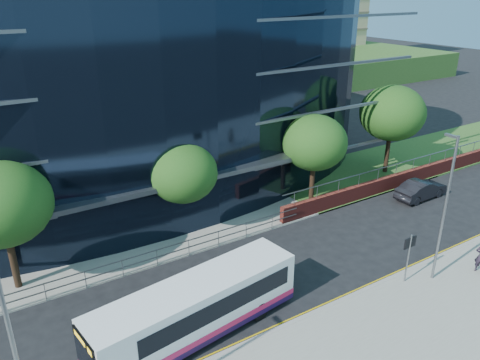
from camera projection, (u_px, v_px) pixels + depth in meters
ground at (320, 295)px, 24.05m from camera, size 200.00×200.00×0.00m
pavement_near at (398, 354)px, 20.12m from camera, size 80.00×8.00×0.15m
kerb at (334, 304)px, 23.24m from camera, size 80.00×0.25×0.16m
yellow_line_outer at (331, 303)px, 23.42m from camera, size 80.00×0.08×0.01m
yellow_line_inner at (329, 302)px, 23.54m from camera, size 80.00×0.08×0.01m
far_forecourt at (133, 236)px, 29.65m from camera, size 50.00×8.00×0.10m
grass_verge at (435, 152)px, 44.43m from camera, size 36.00×8.00×0.12m
glass_office at (102, 82)px, 35.26m from camera, size 44.00×23.10×16.00m
retaining_wall at (443, 167)px, 39.36m from camera, size 34.00×0.40×2.11m
guard_railings at (122, 264)px, 25.25m from camera, size 24.00×0.05×1.10m
apartment_block at (244, 8)px, 80.16m from camera, size 60.00×42.00×30.00m
street_sign at (409, 248)px, 24.20m from camera, size 0.85×0.09×2.80m
tree_far_a at (1, 205)px, 22.79m from camera, size 4.95×4.95×6.98m
tree_far_b at (183, 173)px, 28.36m from camera, size 4.29×4.29×6.05m
tree_far_c at (315, 143)px, 32.77m from camera, size 4.62×4.62×6.51m
tree_far_d at (392, 113)px, 37.73m from camera, size 5.28×5.28×7.44m
tree_dist_e at (262, 64)px, 65.33m from camera, size 4.62×4.62×6.51m
tree_dist_f at (337, 56)px, 74.90m from camera, size 4.29×4.29×6.05m
streetlight_east at (445, 206)px, 23.60m from camera, size 0.15×0.77×8.00m
city_bus at (198, 307)px, 20.86m from camera, size 10.35×3.62×2.74m
parked_car at (421, 189)px, 34.73m from camera, size 4.38×1.61×1.43m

